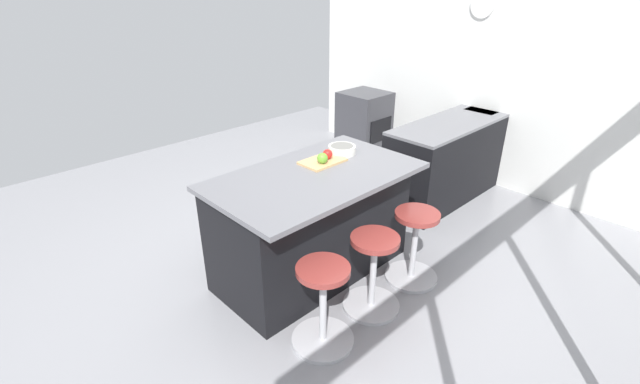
# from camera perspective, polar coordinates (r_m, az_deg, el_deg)

# --- Properties ---
(ground_plane) EXTENTS (7.63, 7.63, 0.00)m
(ground_plane) POSITION_cam_1_polar(r_m,az_deg,el_deg) (3.91, -1.86, -10.15)
(ground_plane) COLOR gray
(interior_partition_left) EXTENTS (0.15, 5.19, 2.93)m
(interior_partition_left) POSITION_cam_1_polar(r_m,az_deg,el_deg) (5.62, 21.54, 15.70)
(interior_partition_left) COLOR silver
(interior_partition_left) RESTS_ON ground_plane
(sink_cabinet) EXTENTS (2.53, 0.60, 1.17)m
(sink_cabinet) POSITION_cam_1_polar(r_m,az_deg,el_deg) (5.56, 18.46, 5.17)
(sink_cabinet) COLOR black
(sink_cabinet) RESTS_ON ground_plane
(oven_range) EXTENTS (0.60, 0.61, 0.86)m
(oven_range) POSITION_cam_1_polar(r_m,az_deg,el_deg) (6.41, 5.73, 8.90)
(oven_range) COLOR #38383D
(oven_range) RESTS_ON ground_plane
(kitchen_island) EXTENTS (1.67, 0.98, 0.93)m
(kitchen_island) POSITION_cam_1_polar(r_m,az_deg,el_deg) (3.67, -1.05, -4.00)
(kitchen_island) COLOR black
(kitchen_island) RESTS_ON ground_plane
(stool_by_window) EXTENTS (0.44, 0.44, 0.63)m
(stool_by_window) POSITION_cam_1_polar(r_m,az_deg,el_deg) (3.75, 12.00, -7.13)
(stool_by_window) COLOR #B7B7BC
(stool_by_window) RESTS_ON ground_plane
(stool_middle) EXTENTS (0.44, 0.44, 0.63)m
(stool_middle) POSITION_cam_1_polar(r_m,az_deg,el_deg) (3.39, 6.83, -10.61)
(stool_middle) COLOR #B7B7BC
(stool_middle) RESTS_ON ground_plane
(stool_near_camera) EXTENTS (0.44, 0.44, 0.63)m
(stool_near_camera) POSITION_cam_1_polar(r_m,az_deg,el_deg) (3.09, 0.38, -14.73)
(stool_near_camera) COLOR #B7B7BC
(stool_near_camera) RESTS_ON ground_plane
(cutting_board) EXTENTS (0.36, 0.24, 0.02)m
(cutting_board) POSITION_cam_1_polar(r_m,az_deg,el_deg) (3.65, 0.34, 3.98)
(cutting_board) COLOR tan
(cutting_board) RESTS_ON kitchen_island
(apple_red) EXTENTS (0.08, 0.08, 0.08)m
(apple_red) POSITION_cam_1_polar(r_m,az_deg,el_deg) (3.65, 0.98, 4.90)
(apple_red) COLOR red
(apple_red) RESTS_ON cutting_board
(apple_green) EXTENTS (0.09, 0.09, 0.09)m
(apple_green) POSITION_cam_1_polar(r_m,az_deg,el_deg) (3.56, 0.31, 4.38)
(apple_green) COLOR #609E2D
(apple_green) RESTS_ON cutting_board
(fruit_bowl) EXTENTS (0.24, 0.24, 0.07)m
(fruit_bowl) POSITION_cam_1_polar(r_m,az_deg,el_deg) (3.83, 2.85, 5.54)
(fruit_bowl) COLOR silver
(fruit_bowl) RESTS_ON kitchen_island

